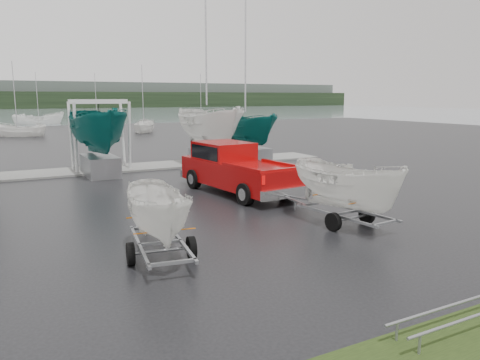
# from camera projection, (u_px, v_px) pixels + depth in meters

# --- Properties ---
(ground_plane) EXTENTS (120.00, 120.00, 0.00)m
(ground_plane) POSITION_uv_depth(u_px,v_px,m) (173.00, 224.00, 15.97)
(ground_plane) COLOR black
(ground_plane) RESTS_ON ground
(lake) EXTENTS (300.00, 300.00, 0.00)m
(lake) POSITION_uv_depth(u_px,v_px,m) (14.00, 116.00, 102.67)
(lake) COLOR gray
(lake) RESTS_ON ground
(dock) EXTENTS (30.00, 3.00, 0.12)m
(dock) POSITION_uv_depth(u_px,v_px,m) (95.00, 170.00, 27.23)
(dock) COLOR gray
(dock) RESTS_ON ground
(treeline) EXTENTS (300.00, 8.00, 6.00)m
(treeline) POSITION_uv_depth(u_px,v_px,m) (3.00, 100.00, 162.82)
(treeline) COLOR black
(treeline) RESTS_ON ground
(far_hill) EXTENTS (300.00, 6.00, 10.00)m
(far_hill) POSITION_uv_depth(u_px,v_px,m) (1.00, 94.00, 169.41)
(far_hill) COLOR #4C5651
(far_hill) RESTS_ON ground
(pickup_truck) EXTENTS (2.98, 6.85, 2.21)m
(pickup_truck) POSITION_uv_depth(u_px,v_px,m) (233.00, 167.00, 21.11)
(pickup_truck) COLOR #930808
(pickup_truck) RESTS_ON ground
(trailer_hitched) EXTENTS (1.91, 3.70, 5.10)m
(trailer_hitched) POSITION_uv_depth(u_px,v_px,m) (349.00, 144.00, 15.24)
(trailer_hitched) COLOR gray
(trailer_hitched) RESTS_ON ground
(trailer_parked) EXTENTS (1.85, 3.74, 4.48)m
(trailer_parked) POSITION_uv_depth(u_px,v_px,m) (158.00, 169.00, 12.06)
(trailer_parked) COLOR gray
(trailer_parked) RESTS_ON ground
(boat_hoist) EXTENTS (3.30, 2.18, 4.12)m
(boat_hoist) POSITION_uv_depth(u_px,v_px,m) (100.00, 125.00, 26.96)
(boat_hoist) COLOR silver
(boat_hoist) RESTS_ON ground
(keelboat_1) EXTENTS (2.58, 3.20, 7.96)m
(keelboat_1) POSITION_uv_depth(u_px,v_px,m) (96.00, 100.00, 24.92)
(keelboat_1) COLOR gray
(keelboat_1) RESTS_ON ground
(keelboat_2) EXTENTS (2.60, 3.20, 10.77)m
(keelboat_2) POSITION_uv_depth(u_px,v_px,m) (210.00, 99.00, 27.81)
(keelboat_2) COLOR gray
(keelboat_2) RESTS_ON ground
(keelboat_3) EXTENTS (2.14, 3.20, 10.31)m
(keelboat_3) POSITION_uv_depth(u_px,v_px,m) (249.00, 111.00, 29.53)
(keelboat_3) COLOR gray
(keelboat_3) RESTS_ON ground
(moored_boat_1) EXTENTS (3.28, 3.26, 11.15)m
(moored_boat_1) POSITION_uv_depth(u_px,v_px,m) (18.00, 136.00, 50.74)
(moored_boat_1) COLOR silver
(moored_boat_1) RESTS_ON ground
(moored_boat_2) EXTENTS (3.02, 3.05, 10.99)m
(moored_boat_2) POSITION_uv_depth(u_px,v_px,m) (144.00, 132.00, 56.80)
(moored_boat_2) COLOR silver
(moored_boat_2) RESTS_ON ground
(moored_boat_3) EXTENTS (3.84, 3.84, 11.56)m
(moored_boat_3) POSITION_uv_depth(u_px,v_px,m) (201.00, 122.00, 78.11)
(moored_boat_3) COLOR silver
(moored_boat_3) RESTS_ON ground
(moored_boat_5) EXTENTS (2.97, 2.90, 11.79)m
(moored_boat_5) POSITION_uv_depth(u_px,v_px,m) (39.00, 124.00, 73.04)
(moored_boat_5) COLOR silver
(moored_boat_5) RESTS_ON ground
(moored_boat_6) EXTENTS (3.08, 3.10, 10.99)m
(moored_boat_6) POSITION_uv_depth(u_px,v_px,m) (97.00, 123.00, 76.18)
(moored_boat_6) COLOR silver
(moored_boat_6) RESTS_ON ground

